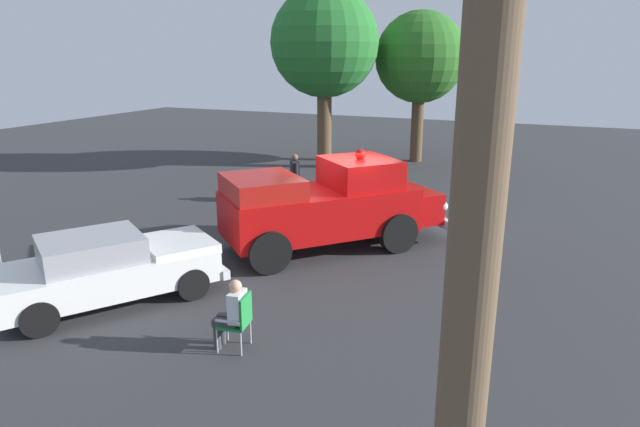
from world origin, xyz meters
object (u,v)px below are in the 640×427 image
classic_hot_rod (111,267)px  spectator_standing (295,174)px  lawn_chair_near_truck (240,318)px  vintage_fire_truck (328,204)px  oak_tree_left (420,58)px  spectator_seated (232,311)px  utility_pole (470,298)px  oak_tree_right (325,44)px  traffic_cone (186,246)px

classic_hot_rod → spectator_standing: spectator_standing is taller
lawn_chair_near_truck → spectator_standing: bearing=-159.3°
vintage_fire_truck → classic_hot_rod: bearing=-30.8°
lawn_chair_near_truck → oak_tree_left: oak_tree_left is taller
classic_hot_rod → oak_tree_left: (-17.83, 1.89, 4.01)m
vintage_fire_truck → spectator_seated: vintage_fire_truck is taller
utility_pole → oak_tree_right: bearing=-155.0°
vintage_fire_truck → traffic_cone: (2.07, -3.03, -0.89)m
classic_hot_rod → traffic_cone: (-2.70, -0.19, -0.44)m
lawn_chair_near_truck → spectator_standing: spectator_standing is taller
vintage_fire_truck → spectator_standing: vintage_fire_truck is taller
spectator_seated → traffic_cone: bearing=-133.7°
classic_hot_rod → spectator_seated: 3.40m
oak_tree_left → oak_tree_right: size_ratio=0.89×
vintage_fire_truck → spectator_standing: bearing=-143.7°
classic_hot_rod → spectator_seated: size_ratio=3.61×
vintage_fire_truck → spectator_seated: bearing=5.2°
spectator_seated → utility_pole: 7.27m
utility_pole → traffic_cone: utility_pole is taller
spectator_standing → traffic_cone: (6.03, -0.12, -0.66)m
classic_hot_rod → vintage_fire_truck: bearing=149.2°
vintage_fire_truck → oak_tree_right: size_ratio=0.76×
lawn_chair_near_truck → traffic_cone: lawn_chair_near_truck is taller
spectator_standing → oak_tree_right: 7.65m
vintage_fire_truck → utility_pole: bearing=26.3°
oak_tree_left → classic_hot_rod: bearing=-6.0°
spectator_seated → oak_tree_left: size_ratio=0.19×
traffic_cone → classic_hot_rod: bearing=4.0°
spectator_seated → oak_tree_right: (-15.48, -4.92, 4.66)m
oak_tree_left → oak_tree_right: bearing=-49.0°
utility_pole → traffic_cone: size_ratio=11.55×
spectator_seated → oak_tree_right: 16.90m
oak_tree_left → utility_pole: 24.02m
lawn_chair_near_truck → oak_tree_left: size_ratio=0.15×
vintage_fire_truck → lawn_chair_near_truck: size_ratio=5.75×
vintage_fire_truck → utility_pole: size_ratio=0.80×
vintage_fire_truck → oak_tree_right: 11.74m
spectator_standing → spectator_seated: bearing=19.9°
lawn_chair_near_truck → utility_pole: (4.77, 4.41, 3.22)m
vintage_fire_truck → traffic_cone: vintage_fire_truck is taller
lawn_chair_near_truck → oak_tree_right: (-15.45, -5.05, 4.77)m
lawn_chair_near_truck → oak_tree_left: bearing=-175.1°
classic_hot_rod → oak_tree_left: size_ratio=0.68×
oak_tree_left → traffic_cone: size_ratio=10.81×
traffic_cone → oak_tree_left: bearing=172.2°
traffic_cone → utility_pole: bearing=44.8°
spectator_seated → oak_tree_right: bearing=-162.4°
vintage_fire_truck → lawn_chair_near_truck: vintage_fire_truck is taller
vintage_fire_truck → utility_pole: utility_pole is taller
lawn_chair_near_truck → spectator_standing: size_ratio=0.61×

